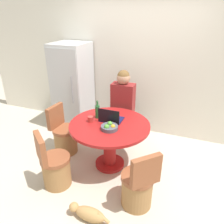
# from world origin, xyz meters

# --- Properties ---
(ground_plane) EXTENTS (12.00, 12.00, 0.00)m
(ground_plane) POSITION_xyz_m (0.00, 0.00, 0.00)
(ground_plane) COLOR beige
(wall_back) EXTENTS (7.00, 0.06, 2.60)m
(wall_back) POSITION_xyz_m (0.00, 1.43, 1.30)
(wall_back) COLOR silver
(wall_back) RESTS_ON ground_plane
(refrigerator) EXTENTS (0.64, 0.69, 1.73)m
(refrigerator) POSITION_xyz_m (-1.23, 1.05, 0.86)
(refrigerator) COLOR silver
(refrigerator) RESTS_ON ground_plane
(dining_table) EXTENTS (1.20, 1.20, 0.75)m
(dining_table) POSITION_xyz_m (-0.07, 0.11, 0.55)
(dining_table) COLOR maroon
(dining_table) RESTS_ON ground_plane
(chair_near_right_corner) EXTENTS (0.48, 0.48, 0.84)m
(chair_near_right_corner) POSITION_xyz_m (0.55, -0.51, 0.29)
(chair_near_right_corner) COLOR #9E7042
(chair_near_right_corner) RESTS_ON ground_plane
(chair_left_side) EXTENTS (0.42, 0.41, 0.84)m
(chair_left_side) POSITION_xyz_m (-0.94, 0.18, 0.29)
(chair_left_side) COLOR #9E7042
(chair_left_side) RESTS_ON ground_plane
(chair_near_left_corner) EXTENTS (0.47, 0.48, 0.84)m
(chair_near_left_corner) POSITION_xyz_m (-0.62, -0.57, 0.29)
(chair_near_left_corner) COLOR #9E7042
(chair_near_left_corner) RESTS_ON ground_plane
(person_seated) EXTENTS (0.40, 0.37, 1.36)m
(person_seated) POSITION_xyz_m (-0.12, 0.93, 0.76)
(person_seated) COLOR #2D2D38
(person_seated) RESTS_ON ground_plane
(laptop) EXTENTS (0.33, 0.25, 0.22)m
(laptop) POSITION_xyz_m (-0.09, 0.20, 0.79)
(laptop) COLOR #141947
(laptop) RESTS_ON dining_table
(fruit_bowl) EXTENTS (0.24, 0.24, 0.10)m
(fruit_bowl) POSITION_xyz_m (-0.01, -0.04, 0.78)
(fruit_bowl) COLOR #4C4C56
(fruit_bowl) RESTS_ON dining_table
(coffee_cup) EXTENTS (0.09, 0.09, 0.08)m
(coffee_cup) POSITION_xyz_m (-0.36, 0.07, 0.79)
(coffee_cup) COLOR #B2332D
(coffee_cup) RESTS_ON dining_table
(bottle) EXTENTS (0.07, 0.07, 0.28)m
(bottle) POSITION_xyz_m (-0.32, 0.23, 0.86)
(bottle) COLOR #23602D
(bottle) RESTS_ON dining_table
(cat) EXTENTS (0.53, 0.16, 0.18)m
(cat) POSITION_xyz_m (0.07, -0.93, 0.09)
(cat) COLOR tan
(cat) RESTS_ON ground_plane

